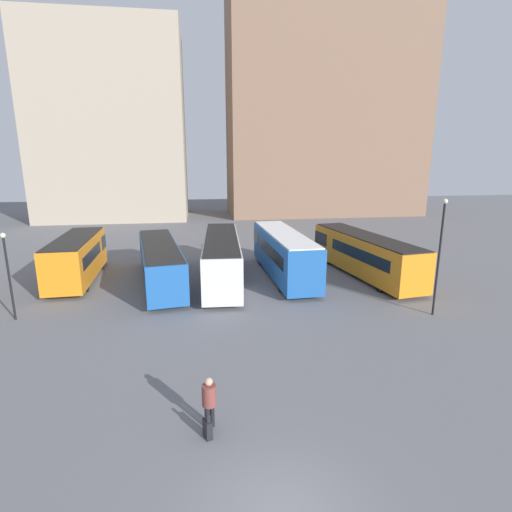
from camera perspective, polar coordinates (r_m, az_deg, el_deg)
name	(u,v)px	position (r m, az deg, el deg)	size (l,w,h in m)	color
building_block_left	(112,126)	(63.80, -19.84, 17.09)	(20.35, 13.81, 26.38)	tan
building_block_right	(325,103)	(66.15, 9.82, 20.76)	(29.49, 12.29, 33.80)	#7F604C
bus_0	(77,257)	(31.56, -24.22, -0.14)	(2.89, 9.13, 3.18)	orange
bus_1	(160,261)	(28.94, -13.54, -0.75)	(4.23, 12.06, 2.88)	#1E56A3
bus_2	(222,257)	(28.90, -4.92, -0.07)	(3.16, 12.50, 3.21)	silver
bus_3	(284,253)	(29.82, 3.95, 0.50)	(2.88, 11.50, 3.34)	#1E56A3
bus_4	(364,253)	(31.17, 15.15, 0.39)	(4.24, 12.33, 3.09)	orange
traveler	(209,398)	(13.84, -6.72, -19.53)	(0.59, 0.59, 1.80)	black
suitcase	(208,429)	(13.86, -6.93, -23.31)	(0.32, 0.44, 0.90)	black
lamp_post_1	(8,269)	(25.13, -31.92, -1.55)	(0.28, 0.28, 4.86)	black
lamp_post_2	(440,249)	(24.02, 24.77, 0.85)	(0.28, 0.28, 6.57)	black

